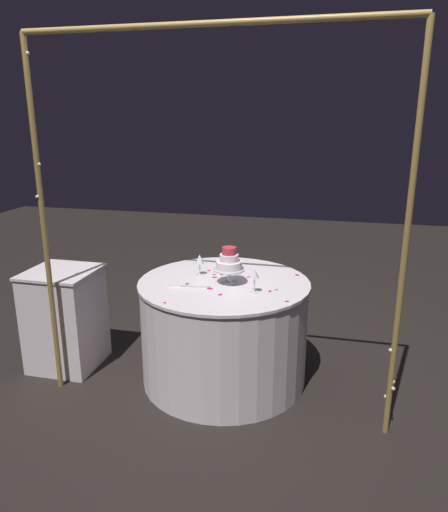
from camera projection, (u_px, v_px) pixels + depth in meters
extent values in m
plane|color=black|center=(224.00, 377.00, 3.61)|extent=(12.00, 12.00, 0.00)
cylinder|color=olive|center=(405.00, 249.00, 2.65)|extent=(0.04, 0.04, 2.38)
cylinder|color=olive|center=(44.00, 228.00, 3.15)|extent=(0.04, 0.04, 2.38)
cylinder|color=olive|center=(207.00, 24.00, 2.57)|extent=(2.27, 0.04, 0.04)
sphere|color=#F9EAB2|center=(386.00, 396.00, 2.93)|extent=(0.02, 0.02, 0.02)
sphere|color=#F9EAB2|center=(39.00, 164.00, 3.03)|extent=(0.02, 0.02, 0.02)
sphere|color=#F9EAB2|center=(344.00, 17.00, 2.41)|extent=(0.02, 0.02, 0.02)
sphere|color=#F9EAB2|center=(393.00, 389.00, 2.87)|extent=(0.02, 0.02, 0.02)
sphere|color=#F9EAB2|center=(42.00, 213.00, 3.15)|extent=(0.02, 0.02, 0.02)
sphere|color=#F9EAB2|center=(226.00, 23.00, 2.55)|extent=(0.02, 0.02, 0.02)
sphere|color=#F9EAB2|center=(393.00, 382.00, 2.88)|extent=(0.02, 0.02, 0.02)
sphere|color=#F9EAB2|center=(37.00, 197.00, 3.08)|extent=(0.02, 0.02, 0.02)
sphere|color=#F9EAB2|center=(120.00, 28.00, 2.69)|extent=(0.02, 0.02, 0.02)
sphere|color=#F9EAB2|center=(391.00, 350.00, 2.82)|extent=(0.02, 0.02, 0.02)
sphere|color=#F9EAB2|center=(27.00, 53.00, 2.85)|extent=(0.02, 0.02, 0.02)
sphere|color=#F9EAB2|center=(22.00, 32.00, 2.83)|extent=(0.02, 0.02, 0.02)
cylinder|color=white|center=(224.00, 332.00, 3.50)|extent=(1.20, 1.20, 0.75)
cylinder|color=white|center=(224.00, 283.00, 3.39)|extent=(1.23, 1.23, 0.02)
cube|color=white|center=(66.00, 319.00, 3.70)|extent=(0.49, 0.49, 0.76)
cube|color=white|center=(61.00, 272.00, 3.59)|extent=(0.51, 0.51, 0.02)
cylinder|color=silver|center=(229.00, 283.00, 3.35)|extent=(0.11, 0.11, 0.01)
cylinder|color=silver|center=(229.00, 276.00, 3.34)|extent=(0.02, 0.02, 0.09)
cylinder|color=silver|center=(229.00, 269.00, 3.33)|extent=(0.22, 0.22, 0.01)
cylinder|color=white|center=(229.00, 265.00, 3.32)|extent=(0.18, 0.18, 0.06)
cylinder|color=white|center=(229.00, 258.00, 3.30)|extent=(0.13, 0.13, 0.05)
cylinder|color=#CC333D|center=(229.00, 251.00, 3.29)|extent=(0.10, 0.10, 0.05)
cylinder|color=silver|center=(200.00, 274.00, 3.54)|extent=(0.06, 0.06, 0.00)
cylinder|color=silver|center=(200.00, 269.00, 3.52)|extent=(0.01, 0.01, 0.09)
cone|color=silver|center=(200.00, 259.00, 3.50)|extent=(0.07, 0.07, 0.07)
cylinder|color=silver|center=(254.00, 292.00, 3.18)|extent=(0.06, 0.06, 0.00)
cylinder|color=silver|center=(254.00, 285.00, 3.16)|extent=(0.01, 0.01, 0.10)
cone|color=silver|center=(255.00, 273.00, 3.14)|extent=(0.06, 0.06, 0.06)
cylinder|color=silver|center=(232.00, 271.00, 3.61)|extent=(0.06, 0.06, 0.00)
cylinder|color=silver|center=(232.00, 265.00, 3.59)|extent=(0.01, 0.01, 0.11)
cone|color=silver|center=(232.00, 253.00, 3.56)|extent=(0.06, 0.06, 0.07)
cube|color=silver|center=(195.00, 287.00, 3.28)|extent=(0.22, 0.06, 0.01)
cube|color=white|center=(175.00, 286.00, 3.29)|extent=(0.09, 0.03, 0.01)
ellipsoid|color=#C61951|center=(165.00, 303.00, 3.00)|extent=(0.03, 0.02, 0.00)
ellipsoid|color=#C61951|center=(297.00, 275.00, 3.53)|extent=(0.05, 0.04, 0.00)
ellipsoid|color=#C61951|center=(228.00, 269.00, 3.67)|extent=(0.05, 0.04, 0.00)
ellipsoid|color=#C61951|center=(227.00, 269.00, 3.67)|extent=(0.04, 0.04, 0.00)
ellipsoid|color=#C61951|center=(276.00, 290.00, 3.22)|extent=(0.03, 0.03, 0.00)
ellipsoid|color=#C61951|center=(220.00, 295.00, 3.13)|extent=(0.04, 0.04, 0.00)
ellipsoid|color=#C61951|center=(222.00, 274.00, 3.54)|extent=(0.04, 0.04, 0.00)
ellipsoid|color=#C61951|center=(248.00, 277.00, 3.48)|extent=(0.03, 0.03, 0.00)
ellipsoid|color=#C61951|center=(187.00, 284.00, 3.34)|extent=(0.04, 0.04, 0.00)
ellipsoid|color=#C61951|center=(287.00, 301.00, 3.02)|extent=(0.04, 0.03, 0.00)
ellipsoid|color=#C61951|center=(211.00, 289.00, 3.24)|extent=(0.03, 0.03, 0.00)
ellipsoid|color=#C61951|center=(215.00, 277.00, 3.47)|extent=(0.05, 0.04, 0.00)
ellipsoid|color=#C61951|center=(270.00, 291.00, 3.20)|extent=(0.02, 0.03, 0.00)
ellipsoid|color=#C61951|center=(209.00, 288.00, 3.25)|extent=(0.03, 0.04, 0.00)
ellipsoid|color=#C61951|center=(209.00, 270.00, 3.63)|extent=(0.03, 0.04, 0.00)
ellipsoid|color=#C61951|center=(214.00, 275.00, 3.53)|extent=(0.03, 0.03, 0.00)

